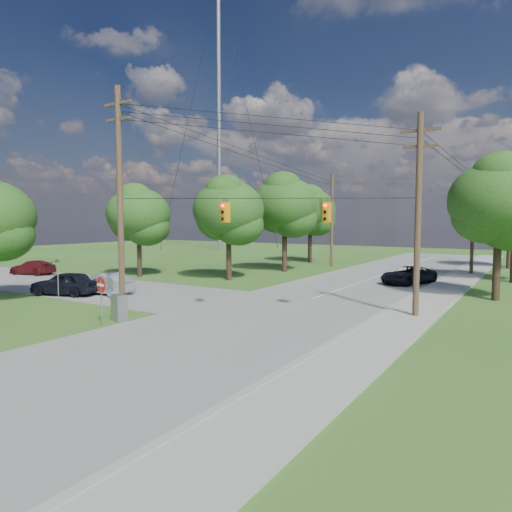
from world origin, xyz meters
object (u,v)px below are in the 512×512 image
Objects in this scene: car_cross_silver at (104,283)px; car_main_north at (408,275)px; pole_sw at (120,198)px; pole_ne at (418,212)px; pole_north_w at (332,219)px; pole_north_e at (473,219)px; control_cabinet at (119,308)px; do_not_enter_sign at (101,290)px; car_cross_dark at (66,283)px; car_cross_far at (33,267)px.

car_cross_silver is 22.99m from car_main_north.
car_cross_silver is at bearing 147.72° from pole_sw.
pole_ne is 26.03m from pole_north_w.
pole_north_e is 33.48m from control_cabinet.
pole_north_e reaches higher than control_cabinet.
pole_ne reaches higher than do_not_enter_sign.
car_cross_dark is 25.48m from car_main_north.
pole_north_e is 2.03× the size of car_main_north.
pole_north_e is 40.96m from car_cross_far.
car_cross_far is at bearing -131.64° from car_cross_dark.
control_cabinet is at bearing 54.62° from car_cross_far.
car_cross_far is 33.37m from car_main_north.
pole_north_w is (-13.90, 22.00, -0.34)m from pole_ne.
car_cross_silver is (-6.24, 3.94, -5.47)m from pole_sw.
pole_north_w is 30.21m from car_cross_far.
pole_north_e reaches higher than car_cross_silver.
pole_north_e and pole_north_w have the same top height.
do_not_enter_sign is at bearing -111.27° from pole_north_e.
pole_north_e is 2.23× the size of car_cross_far.
pole_north_e is at bearing 109.20° from car_cross_far.
control_cabinet is (1.50, -30.78, -4.45)m from pole_north_w.
pole_sw is 29.62m from pole_north_w.
car_cross_dark is at bearing -166.23° from pole_ne.
pole_north_e reaches higher than do_not_enter_sign.
car_cross_silver is at bearing -111.78° from car_main_north.
car_cross_dark is at bearing -112.12° from car_main_north.
pole_ne is 4.45× the size of do_not_enter_sign.
car_main_north is at bearing -42.12° from pole_north_w.
pole_ne is (13.50, 7.60, -0.76)m from pole_sw.
car_cross_dark is 9.86m from control_cabinet.
do_not_enter_sign is (1.50, -31.86, -3.41)m from pole_north_w.
pole_ne reaches higher than control_cabinet.
control_cabinet is (-12.40, -8.78, -4.79)m from pole_ne.
do_not_enter_sign is at bearing -88.38° from car_main_north.
control_cabinet is at bearing 100.93° from do_not_enter_sign.
pole_sw reaches higher than car_cross_silver.
car_cross_dark is (-21.62, -27.30, -4.30)m from pole_north_e.
pole_north_w is 31.13m from control_cabinet.
pole_north_e is at bearing 123.59° from car_cross_dark.
car_cross_silver is 1.86× the size of do_not_enter_sign.
car_cross_silver reaches higher than car_cross_far.
pole_ne is 2.25× the size of car_cross_dark.
pole_north_e is at bearing 138.86° from car_cross_silver.
control_cabinet is 1.50m from do_not_enter_sign.
pole_north_w reaches higher than control_cabinet.
car_cross_far is 0.91× the size of car_main_north.
car_cross_far is at bearing -135.02° from car_main_north.
car_cross_far is 3.32× the size of control_cabinet.
pole_ne is 15.93m from control_cabinet.
pole_ne reaches higher than pole_north_w.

